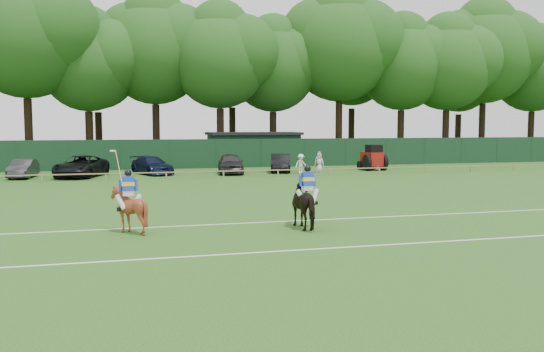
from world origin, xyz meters
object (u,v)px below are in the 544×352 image
object	(u,v)px
hatch_grey	(230,163)
spectator_mid	(319,162)
suv_black	(81,166)
utility_shed	(253,148)
sedan_navy	(152,166)
estate_black	(280,163)
spectator_right	(319,163)
horse_dark	(307,204)
horse_chestnut	(129,209)
tractor	(373,158)
spectator_left	(301,164)
sedan_grey	(23,169)

from	to	relation	value
hatch_grey	spectator_mid	bearing A→B (deg)	0.86
suv_black	utility_shed	xyz separation A→B (m)	(14.73, 9.02, 0.78)
sedan_navy	spectator_mid	bearing A→B (deg)	-29.19
estate_black	spectator_right	bearing A→B (deg)	-13.47
utility_shed	hatch_grey	bearing A→B (deg)	-113.64
horse_dark	spectator_mid	distance (m)	24.35
horse_dark	horse_chestnut	distance (m)	6.25
estate_black	tractor	bearing A→B (deg)	12.88
spectator_mid	spectator_right	xyz separation A→B (m)	(0.01, -0.03, -0.07)
hatch_grey	spectator_left	size ratio (longest dim) A/B	3.04
suv_black	tractor	size ratio (longest dim) A/B	2.16
estate_black	spectator_mid	distance (m)	3.08
horse_dark	suv_black	xyz separation A→B (m)	(-9.04, 23.52, -0.10)
estate_black	spectator_mid	world-z (taller)	spectator_mid
sedan_navy	utility_shed	xyz separation A→B (m)	(9.72, 8.05, 0.87)
estate_black	tractor	distance (m)	7.79
horse_chestnut	tractor	size ratio (longest dim) A/B	0.64
horse_chestnut	spectator_mid	distance (m)	26.59
sedan_grey	utility_shed	xyz separation A→B (m)	(18.61, 8.75, 0.88)
suv_black	hatch_grey	distance (m)	10.83
suv_black	tractor	world-z (taller)	tractor
utility_shed	spectator_right	bearing A→B (deg)	-73.26
suv_black	hatch_grey	xyz separation A→B (m)	(10.83, 0.12, 0.02)
tractor	horse_dark	bearing A→B (deg)	-121.16
horse_chestnut	suv_black	bearing A→B (deg)	-78.77
suv_black	spectator_mid	distance (m)	17.68
utility_shed	tractor	world-z (taller)	utility_shed
horse_dark	hatch_grey	world-z (taller)	horse_dark
spectator_right	horse_dark	bearing A→B (deg)	-84.28
horse_chestnut	sedan_grey	world-z (taller)	horse_chestnut
estate_black	horse_dark	bearing A→B (deg)	-88.52
suv_black	sedan_grey	bearing A→B (deg)	-165.80
horse_chestnut	utility_shed	world-z (taller)	utility_shed
hatch_grey	tractor	xyz separation A→B (m)	(11.91, 0.27, 0.22)
horse_chestnut	sedan_grey	xyz separation A→B (m)	(-6.72, 23.10, -0.16)
spectator_left	tractor	size ratio (longest dim) A/B	0.59
horse_dark	estate_black	distance (m)	24.94
horse_chestnut	tractor	xyz separation A→B (m)	(19.90, 23.21, 0.18)
sedan_navy	utility_shed	distance (m)	12.65
horse_chestnut	spectator_left	world-z (taller)	horse_chestnut
suv_black	spectator_right	distance (m)	17.70
horse_chestnut	spectator_mid	bearing A→B (deg)	-119.76
utility_shed	tractor	distance (m)	11.79
hatch_grey	utility_shed	xyz separation A→B (m)	(3.90, 8.91, 0.76)
horse_chestnut	estate_black	distance (m)	26.46
horse_dark	spectator_left	distance (m)	23.22
spectator_right	tractor	xyz separation A→B (m)	(5.06, 1.17, 0.24)
suv_black	spectator_mid	xyz separation A→B (m)	(17.67, -0.75, 0.06)
sedan_grey	spectator_right	world-z (taller)	spectator_right
spectator_mid	sedan_navy	bearing A→B (deg)	143.91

